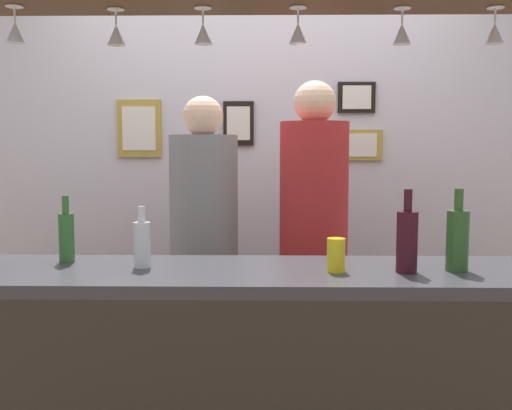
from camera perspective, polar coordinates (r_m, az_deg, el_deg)
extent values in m
cube|color=silver|center=(3.61, 0.27, 3.16)|extent=(4.40, 0.06, 2.60)
cube|color=#38383D|center=(2.21, -0.20, -6.73)|extent=(2.70, 0.55, 0.04)
cylinder|color=silver|center=(2.44, -22.13, 17.19)|extent=(0.06, 0.06, 0.00)
cylinder|color=silver|center=(2.44, -22.10, 16.56)|extent=(0.01, 0.01, 0.06)
cone|color=silver|center=(2.42, -22.04, 15.05)|extent=(0.07, 0.07, 0.08)
cylinder|color=silver|center=(2.38, -13.28, 17.75)|extent=(0.06, 0.06, 0.00)
cylinder|color=silver|center=(2.38, -13.26, 17.11)|extent=(0.01, 0.01, 0.06)
cone|color=silver|center=(2.36, -13.22, 15.56)|extent=(0.07, 0.07, 0.08)
cylinder|color=silver|center=(2.31, -5.11, 18.26)|extent=(0.06, 0.06, 0.00)
cylinder|color=silver|center=(2.31, -5.10, 17.59)|extent=(0.01, 0.01, 0.06)
cone|color=silver|center=(2.29, -5.08, 16.00)|extent=(0.07, 0.07, 0.08)
cylinder|color=silver|center=(2.30, 4.05, 18.32)|extent=(0.06, 0.06, 0.00)
cylinder|color=silver|center=(2.30, 4.05, 17.65)|extent=(0.01, 0.01, 0.06)
cone|color=silver|center=(2.28, 4.04, 16.06)|extent=(0.07, 0.07, 0.08)
cylinder|color=silver|center=(2.37, 13.84, 17.82)|extent=(0.06, 0.06, 0.00)
cylinder|color=silver|center=(2.36, 13.82, 17.17)|extent=(0.01, 0.01, 0.06)
cone|color=silver|center=(2.35, 13.78, 15.61)|extent=(0.07, 0.07, 0.08)
cylinder|color=silver|center=(2.46, 21.94, 17.11)|extent=(0.06, 0.06, 0.00)
cylinder|color=silver|center=(2.45, 21.91, 16.48)|extent=(0.01, 0.01, 0.06)
cone|color=silver|center=(2.44, 21.85, 14.99)|extent=(0.07, 0.07, 0.08)
cube|color=#2D334C|center=(3.15, -4.89, -13.91)|extent=(0.17, 0.18, 0.81)
cylinder|color=gray|center=(2.98, -5.02, -0.08)|extent=(0.34, 0.34, 0.70)
sphere|color=beige|center=(2.97, -5.09, 8.44)|extent=(0.20, 0.20, 0.20)
cube|color=#2D334C|center=(3.14, 5.42, -13.66)|extent=(0.17, 0.18, 0.84)
cylinder|color=red|center=(2.97, 5.56, 0.85)|extent=(0.34, 0.34, 0.73)
sphere|color=beige|center=(2.97, 5.65, 9.76)|extent=(0.21, 0.21, 0.21)
cylinder|color=#380F19|center=(2.20, 14.25, -3.46)|extent=(0.08, 0.08, 0.22)
cylinder|color=#380F19|center=(2.18, 14.35, 0.44)|extent=(0.03, 0.03, 0.08)
cylinder|color=#336B2D|center=(2.44, -17.68, -3.00)|extent=(0.06, 0.06, 0.19)
cylinder|color=#336B2D|center=(2.42, -17.77, 0.04)|extent=(0.03, 0.03, 0.07)
cylinder|color=silver|center=(2.26, -10.84, -3.77)|extent=(0.06, 0.06, 0.17)
cylinder|color=silver|center=(2.24, -10.90, -0.87)|extent=(0.03, 0.03, 0.06)
cylinder|color=#2D5623|center=(2.28, 18.72, -3.27)|extent=(0.08, 0.08, 0.22)
cylinder|color=#2D5623|center=(2.26, 18.84, 0.49)|extent=(0.03, 0.03, 0.08)
cylinder|color=yellow|center=(2.17, 7.66, -4.77)|extent=(0.07, 0.07, 0.12)
cube|color=black|center=(3.62, 9.60, 10.11)|extent=(0.22, 0.02, 0.18)
cube|color=white|center=(3.60, 9.63, 10.13)|extent=(0.17, 0.01, 0.14)
cube|color=#B29338|center=(3.65, -11.11, 7.19)|extent=(0.26, 0.02, 0.34)
cube|color=white|center=(3.63, -11.15, 7.20)|extent=(0.20, 0.01, 0.26)
cube|color=black|center=(3.57, -1.69, 7.81)|extent=(0.18, 0.02, 0.26)
cube|color=white|center=(3.56, -1.70, 7.82)|extent=(0.14, 0.01, 0.20)
cube|color=#B29338|center=(3.61, 9.65, 5.68)|extent=(0.30, 0.02, 0.18)
cube|color=white|center=(3.59, 9.68, 5.68)|extent=(0.23, 0.01, 0.14)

